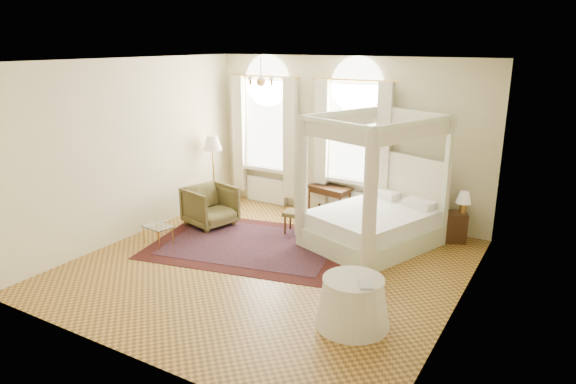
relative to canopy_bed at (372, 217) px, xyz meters
The scene contains 18 objects.
ground 2.09m from the canopy_bed, 123.62° to the right, with size 6.00×6.00×0.00m, color #A77930.
room_walls 2.48m from the canopy_bed, 123.62° to the right, with size 6.00×6.00×6.00m.
window_left 3.38m from the canopy_bed, 158.51° to the left, with size 1.62×0.27×3.29m.
window_right 1.78m from the canopy_bed, 127.72° to the left, with size 1.62×0.27×3.29m.
chandelier 3.15m from the canopy_bed, 166.52° to the right, with size 0.51×0.45×0.50m.
wall_pictures 2.13m from the canopy_bed, 128.76° to the left, with size 2.54×0.03×0.39m.
canopy_bed is the anchor object (origin of this frame).
nightstand 1.61m from the canopy_bed, 37.28° to the left, with size 0.39×0.35×0.56m, color #361C0E.
nightstand_lamp 1.73m from the canopy_bed, 36.87° to the left, with size 0.27×0.27×0.40m.
writing_desk 1.68m from the canopy_bed, 142.71° to the left, with size 0.96×0.62×0.67m.
laptop 1.90m from the canopy_bed, 144.48° to the left, with size 0.35×0.23×0.03m, color black.
stool 1.52m from the canopy_bed, behind, with size 0.44×0.44×0.44m.
armchair 3.24m from the canopy_bed, 168.65° to the right, with size 0.86×0.89×0.81m, color #4A411F.
coffee_table 3.88m from the canopy_bed, 150.03° to the right, with size 0.58×0.45×0.36m.
floor_lamp 3.92m from the canopy_bed, behind, with size 0.42×0.42×1.62m.
oriental_rug 2.24m from the canopy_bed, 149.84° to the right, with size 3.97×3.20×0.01m.
side_table 2.84m from the canopy_bed, 73.28° to the right, with size 0.98×0.98×0.67m.
book 3.01m from the canopy_bed, 71.68° to the right, with size 0.18×0.25×0.02m, color black.
Camera 1 is at (4.22, -6.60, 3.58)m, focal length 32.00 mm.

